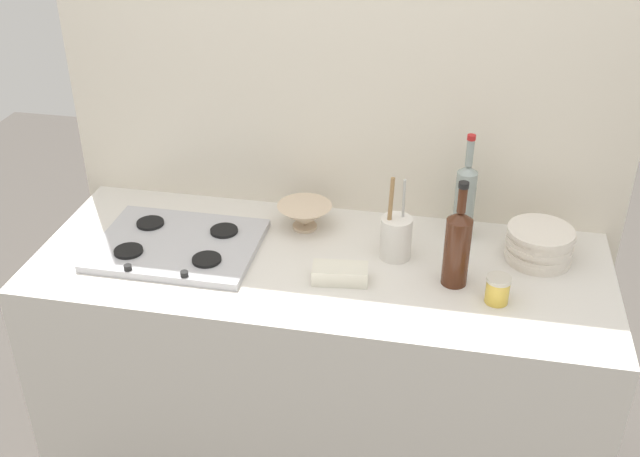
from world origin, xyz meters
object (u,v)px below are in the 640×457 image
at_px(wine_bottle_mid_left, 457,246).
at_px(utensil_crock, 396,237).
at_px(stovetop_hob, 178,245).
at_px(condiment_jar_front, 498,289).
at_px(butter_dish, 340,274).
at_px(mixing_bowl, 305,216).
at_px(wine_bottle_leftmost, 465,199).
at_px(plate_stack, 540,244).

distance_m(wine_bottle_mid_left, utensil_crock, 0.23).
bearing_deg(wine_bottle_mid_left, stovetop_hob, 178.36).
bearing_deg(wine_bottle_mid_left, condiment_jar_front, -30.59).
bearing_deg(butter_dish, mixing_bowl, 120.50).
bearing_deg(wine_bottle_leftmost, condiment_jar_front, -72.20).
distance_m(stovetop_hob, mixing_bowl, 0.43).
bearing_deg(utensil_crock, butter_dish, -131.14).
xyz_separation_m(stovetop_hob, plate_stack, (1.13, 0.16, 0.04)).
xyz_separation_m(wine_bottle_mid_left, mixing_bowl, (-0.51, 0.23, -0.08)).
xyz_separation_m(mixing_bowl, butter_dish, (0.17, -0.29, -0.02)).
distance_m(plate_stack, butter_dish, 0.63).
bearing_deg(butter_dish, utensil_crock, 48.86).
relative_size(wine_bottle_mid_left, butter_dish, 2.02).
bearing_deg(condiment_jar_front, wine_bottle_leftmost, 107.80).
distance_m(wine_bottle_leftmost, wine_bottle_mid_left, 0.28).
xyz_separation_m(stovetop_hob, utensil_crock, (0.69, 0.09, 0.06)).
xyz_separation_m(wine_bottle_leftmost, condiment_jar_front, (0.11, -0.35, -0.10)).
distance_m(utensil_crock, condiment_jar_front, 0.37).
height_order(mixing_bowl, condiment_jar_front, same).
bearing_deg(plate_stack, butter_dish, -158.04).
bearing_deg(plate_stack, mixing_bowl, 176.06).
distance_m(mixing_bowl, condiment_jar_front, 0.70).
bearing_deg(wine_bottle_mid_left, butter_dish, -170.56).
xyz_separation_m(plate_stack, mixing_bowl, (-0.76, 0.05, -0.01)).
xyz_separation_m(wine_bottle_mid_left, utensil_crock, (-0.19, 0.11, -0.06)).
height_order(plate_stack, mixing_bowl, plate_stack).
relative_size(wine_bottle_mid_left, utensil_crock, 1.21).
xyz_separation_m(stovetop_hob, mixing_bowl, (0.37, 0.21, 0.03)).
height_order(wine_bottle_mid_left, mixing_bowl, wine_bottle_mid_left).
relative_size(stovetop_hob, plate_stack, 2.41).
relative_size(wine_bottle_leftmost, mixing_bowl, 1.97).
xyz_separation_m(plate_stack, condiment_jar_front, (-0.13, -0.26, -0.01)).
distance_m(wine_bottle_mid_left, butter_dish, 0.36).
distance_m(stovetop_hob, butter_dish, 0.55).
height_order(stovetop_hob, plate_stack, plate_stack).
bearing_deg(wine_bottle_leftmost, plate_stack, -21.87).
relative_size(stovetop_hob, condiment_jar_front, 6.10).
distance_m(wine_bottle_leftmost, butter_dish, 0.49).
relative_size(stovetop_hob, wine_bottle_leftmost, 1.41).
xyz_separation_m(wine_bottle_leftmost, mixing_bowl, (-0.52, -0.04, -0.09)).
height_order(butter_dish, utensil_crock, utensil_crock).
relative_size(stovetop_hob, mixing_bowl, 2.79).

